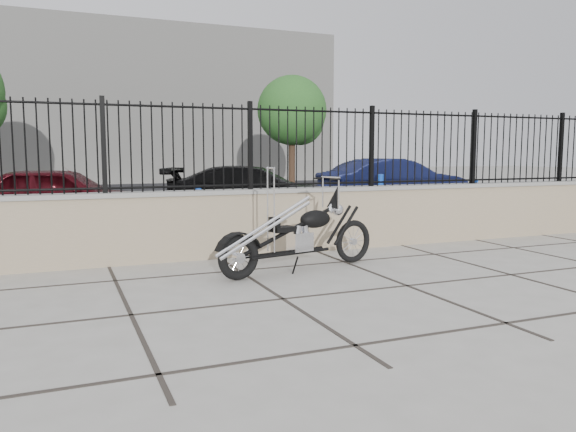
% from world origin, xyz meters
% --- Properties ---
extents(ground_plane, '(90.00, 90.00, 0.00)m').
position_xyz_m(ground_plane, '(0.00, 0.00, 0.00)').
color(ground_plane, '#99968E').
rests_on(ground_plane, ground).
extents(parking_lot, '(30.00, 30.00, 0.00)m').
position_xyz_m(parking_lot, '(0.00, 12.50, 0.00)').
color(parking_lot, black).
rests_on(parking_lot, ground).
extents(retaining_wall, '(14.00, 0.36, 0.96)m').
position_xyz_m(retaining_wall, '(0.00, 2.50, 0.48)').
color(retaining_wall, gray).
rests_on(retaining_wall, ground_plane).
extents(iron_fence, '(14.00, 0.08, 1.20)m').
position_xyz_m(iron_fence, '(0.00, 2.50, 1.56)').
color(iron_fence, black).
rests_on(iron_fence, retaining_wall).
extents(background_building, '(22.00, 6.00, 8.00)m').
position_xyz_m(background_building, '(0.00, 26.50, 4.00)').
color(background_building, beige).
rests_on(background_building, ground_plane).
extents(chopper_motorcycle, '(2.26, 0.88, 1.34)m').
position_xyz_m(chopper_motorcycle, '(-0.83, 1.19, 0.67)').
color(chopper_motorcycle, black).
rests_on(chopper_motorcycle, ground_plane).
extents(car_red, '(3.89, 2.34, 1.24)m').
position_xyz_m(car_red, '(-3.53, 6.47, 0.62)').
color(car_red, '#3C080E').
rests_on(car_red, parking_lot).
extents(car_black, '(4.40, 3.16, 1.18)m').
position_xyz_m(car_black, '(0.63, 7.10, 0.59)').
color(car_black, black).
rests_on(car_black, parking_lot).
extents(car_blue, '(4.06, 1.48, 1.33)m').
position_xyz_m(car_blue, '(4.78, 7.67, 0.66)').
color(car_blue, '#0F1437').
rests_on(car_blue, parking_lot).
extents(bollard_a, '(0.13, 0.13, 0.85)m').
position_xyz_m(bollard_a, '(-1.25, 4.67, 0.43)').
color(bollard_a, blue).
rests_on(bollard_a, ground_plane).
extents(bollard_b, '(0.13, 0.13, 1.07)m').
position_xyz_m(bollard_b, '(2.22, 4.20, 0.53)').
color(bollard_b, '#0D35C9').
rests_on(bollard_b, ground_plane).
extents(bollard_c, '(0.11, 0.11, 0.88)m').
position_xyz_m(bollard_c, '(5.11, 4.86, 0.44)').
color(bollard_c, '#0B26A8').
rests_on(bollard_c, ground_plane).
extents(tree_right, '(2.80, 2.80, 4.73)m').
position_xyz_m(tree_right, '(5.32, 16.03, 3.31)').
color(tree_right, '#382619').
rests_on(tree_right, ground_plane).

